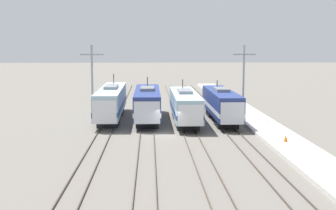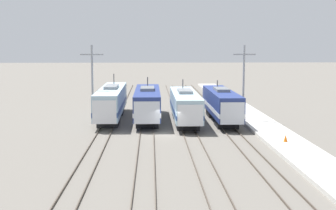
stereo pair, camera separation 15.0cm
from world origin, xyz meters
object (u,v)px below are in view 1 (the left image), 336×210
object	(u,v)px
catenary_tower_left	(92,81)
traffic_cone	(286,138)
locomotive_far_right	(222,105)
locomotive_center_left	(147,104)
locomotive_far_left	(111,102)
locomotive_center_right	(185,106)
catenary_tower_right	(244,81)

from	to	relation	value
catenary_tower_left	traffic_cone	size ratio (longest dim) A/B	13.86
locomotive_far_right	locomotive_center_left	bearing A→B (deg)	173.10
locomotive_far_left	catenary_tower_left	world-z (taller)	catenary_tower_left
locomotive_far_right	traffic_cone	xyz separation A→B (m)	(3.97, -13.80, -1.44)
locomotive_far_left	locomotive_center_right	bearing A→B (deg)	-17.09
locomotive_far_left	locomotive_center_left	distance (m)	4.66
traffic_cone	locomotive_far_right	bearing A→B (deg)	106.04
locomotive_far_left	locomotive_far_right	xyz separation A→B (m)	(13.67, -2.05, -0.09)
locomotive_center_left	catenary_tower_right	xyz separation A→B (m)	(11.71, -1.31, 2.93)
locomotive_far_left	locomotive_center_left	world-z (taller)	locomotive_far_left
locomotive_center_right	traffic_cone	distance (m)	15.65
locomotive_center_right	catenary_tower_left	size ratio (longest dim) A/B	1.78
locomotive_center_left	catenary_tower_right	distance (m)	12.15
catenary_tower_right	locomotive_center_right	bearing A→B (deg)	-175.68
locomotive_far_left	locomotive_center_right	distance (m)	9.54
traffic_cone	locomotive_center_right	bearing A→B (deg)	123.15
locomotive_center_left	locomotive_center_right	bearing A→B (deg)	-22.11
catenary_tower_right	traffic_cone	world-z (taller)	catenary_tower_right
locomotive_center_right	locomotive_far_right	size ratio (longest dim) A/B	1.02
catenary_tower_right	traffic_cone	size ratio (longest dim) A/B	13.86
locomotive_center_right	catenary_tower_right	world-z (taller)	catenary_tower_right
locomotive_center_left	catenary_tower_left	xyz separation A→B (m)	(-6.59, -1.31, 2.93)
locomotive_center_right	locomotive_far_right	xyz separation A→B (m)	(4.56, 0.75, 0.06)
locomotive_center_right	catenary_tower_left	world-z (taller)	catenary_tower_left
locomotive_center_left	locomotive_far_left	bearing A→B (deg)	168.22
locomotive_far_right	traffic_cone	world-z (taller)	locomotive_far_right
catenary_tower_right	traffic_cone	xyz separation A→B (m)	(1.37, -13.59, -4.40)
locomotive_center_right	traffic_cone	bearing A→B (deg)	-56.85
locomotive_center_left	catenary_tower_left	world-z (taller)	catenary_tower_left
traffic_cone	locomotive_far_left	bearing A→B (deg)	138.05
locomotive_far_right	catenary_tower_right	world-z (taller)	catenary_tower_right
traffic_cone	catenary_tower_left	bearing A→B (deg)	145.36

